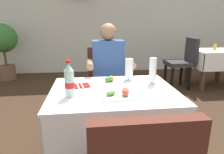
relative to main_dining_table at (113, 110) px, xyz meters
name	(u,v)px	position (x,y,z in m)	size (l,w,h in m)	color
back_wall	(99,9)	(0.11, 3.60, 1.00)	(11.00, 0.12, 3.11)	silver
main_dining_table	(113,110)	(0.00, 0.00, 0.00)	(1.03, 0.80, 0.74)	white
chair_far_diner_seat	(105,82)	(0.00, 0.79, 0.00)	(0.44, 0.50, 0.97)	#4C2319
seated_diner_far	(109,72)	(0.03, 0.68, 0.15)	(0.50, 0.46, 1.26)	#282D42
plate_near_camera	(118,94)	(0.02, -0.14, 0.20)	(0.26, 0.26, 0.07)	white
plate_far_diner	(112,82)	(0.01, 0.16, 0.20)	(0.26, 0.26, 0.06)	white
beer_glass_left	(129,70)	(0.18, 0.24, 0.29)	(0.08, 0.08, 0.21)	white
beer_glass_middle	(153,70)	(0.37, 0.12, 0.31)	(0.07, 0.07, 0.23)	white
cola_bottle_primary	(69,81)	(-0.34, -0.11, 0.30)	(0.07, 0.07, 0.28)	silver
napkin_cutlery_set	(80,86)	(-0.28, 0.12, 0.19)	(0.19, 0.20, 0.01)	maroon
background_dining_table	(213,60)	(2.24, 2.05, -0.02)	(0.84, 0.73, 0.74)	white
background_chair_left	(183,60)	(1.61, 2.05, 0.00)	(0.50, 0.44, 0.97)	#2D2D33
background_table_tumbler	(215,47)	(2.23, 2.04, 0.24)	(0.06, 0.06, 0.11)	gold
potted_plant_corner	(3,43)	(-2.03, 3.06, 0.25)	(0.62, 0.62, 1.23)	brown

